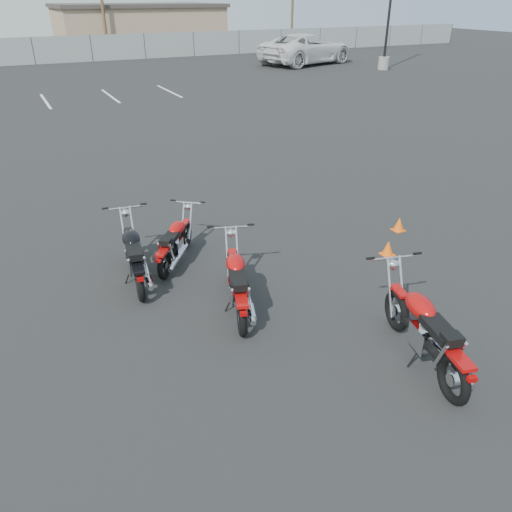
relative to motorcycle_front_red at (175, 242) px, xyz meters
name	(u,v)px	position (x,y,z in m)	size (l,w,h in m)	color
ground	(262,311)	(0.66, -2.16, -0.40)	(120.00, 120.00, 0.00)	black
motorcycle_front_red	(175,242)	(0.00, 0.00, 0.00)	(1.37, 1.64, 0.89)	black
motorcycle_second_black	(134,256)	(-0.83, -0.30, 0.06)	(0.80, 2.06, 1.01)	black
motorcycle_third_red	(237,283)	(0.37, -1.90, 0.05)	(1.09, 2.03, 1.00)	black
motorcycle_rear_red	(425,331)	(2.03, -4.18, 0.09)	(1.03, 2.20, 1.08)	black
training_cone_near	(388,248)	(3.68, -1.53, -0.26)	(0.24, 0.24, 0.29)	#FB600D
training_cone_extra	(399,224)	(4.62, -0.76, -0.26)	(0.24, 0.24, 0.29)	#FB600D
light_pole_east	(388,26)	(20.90, 19.46, 2.24)	(0.80, 0.70, 10.18)	gray
chainlink_fence	(33,51)	(0.66, 32.84, 0.50)	(80.06, 0.06, 1.80)	gray
tan_building_east	(138,26)	(10.66, 41.84, 1.46)	(14.40, 9.40, 3.70)	tan
parking_line_stripes	(11,104)	(-1.84, 17.84, -0.40)	(15.12, 4.00, 0.01)	silver
white_van	(307,40)	(17.95, 24.33, 1.20)	(8.44, 3.38, 3.21)	silver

